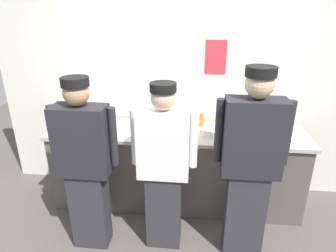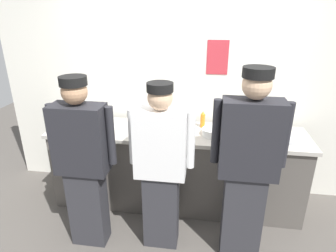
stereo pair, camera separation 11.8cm
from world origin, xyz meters
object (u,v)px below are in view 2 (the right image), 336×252
(chef_center, at_px, (161,165))
(deli_cup, at_px, (106,118))
(ramekin_green_sauce, at_px, (146,132))
(ramekin_orange_sauce, at_px, (160,134))
(plate_stack_front, at_px, (213,132))
(plate_stack_rear, at_px, (94,127))
(mixing_bowl_steel, at_px, (161,123))
(chef_far_right, at_px, (248,164))
(chef_near_left, at_px, (83,161))
(squeeze_bottle_secondary, at_px, (236,124))
(squeeze_bottle_primary, at_px, (203,120))
(sheet_tray, at_px, (266,135))
(ramekin_yellow_sauce, at_px, (79,124))

(chef_center, xyz_separation_m, deli_cup, (-0.79, 0.81, 0.11))
(ramekin_green_sauce, xyz_separation_m, ramekin_orange_sauce, (0.16, -0.04, -0.00))
(plate_stack_front, xyz_separation_m, plate_stack_rear, (-1.29, -0.06, 0.01))
(plate_stack_front, height_order, mixing_bowl_steel, mixing_bowl_steel)
(plate_stack_front, height_order, deli_cup, deli_cup)
(chef_far_right, relative_size, deli_cup, 16.36)
(chef_center, distance_m, deli_cup, 1.14)
(plate_stack_rear, relative_size, deli_cup, 2.31)
(chef_near_left, relative_size, squeeze_bottle_secondary, 8.26)
(mixing_bowl_steel, bearing_deg, chef_near_left, -125.15)
(plate_stack_rear, height_order, mixing_bowl_steel, mixing_bowl_steel)
(chef_far_right, relative_size, plate_stack_rear, 7.07)
(chef_far_right, xyz_separation_m, squeeze_bottle_secondary, (-0.05, 0.73, 0.07))
(plate_stack_front, distance_m, squeeze_bottle_primary, 0.25)
(chef_far_right, xyz_separation_m, plate_stack_rear, (-1.57, 0.56, 0.02))
(sheet_tray, bearing_deg, ramekin_green_sauce, -174.93)
(ramekin_green_sauce, bearing_deg, chef_near_left, -125.46)
(ramekin_green_sauce, bearing_deg, squeeze_bottle_primary, 25.02)
(ramekin_yellow_sauce, bearing_deg, squeeze_bottle_primary, 6.04)
(plate_stack_front, height_order, plate_stack_rear, plate_stack_rear)
(ramekin_green_sauce, distance_m, deli_cup, 0.60)
(plate_stack_rear, relative_size, mixing_bowl_steel, 0.82)
(mixing_bowl_steel, bearing_deg, deli_cup, 173.68)
(chef_far_right, distance_m, ramekin_yellow_sauce, 1.93)
(sheet_tray, bearing_deg, plate_stack_rear, -176.73)
(plate_stack_front, relative_size, ramekin_yellow_sauce, 2.84)
(ramekin_yellow_sauce, bearing_deg, ramekin_orange_sauce, -9.86)
(chef_far_right, relative_size, squeeze_bottle_primary, 9.30)
(plate_stack_rear, relative_size, squeeze_bottle_primary, 1.32)
(chef_near_left, bearing_deg, ramekin_green_sauce, 54.54)
(ramekin_yellow_sauce, bearing_deg, sheet_tray, -0.46)
(sheet_tray, distance_m, deli_cup, 1.80)
(plate_stack_front, xyz_separation_m, ramekin_green_sauce, (-0.71, -0.07, -0.01))
(deli_cup, bearing_deg, plate_stack_rear, -98.87)
(sheet_tray, distance_m, ramekin_yellow_sauce, 2.07)
(chef_center, relative_size, deli_cup, 14.99)
(plate_stack_front, height_order, squeeze_bottle_primary, squeeze_bottle_primary)
(chef_near_left, xyz_separation_m, ramekin_orange_sauce, (0.60, 0.58, 0.05))
(chef_far_right, relative_size, squeeze_bottle_secondary, 8.76)
(squeeze_bottle_primary, height_order, ramekin_orange_sauce, squeeze_bottle_primary)
(squeeze_bottle_secondary, bearing_deg, chef_far_right, -85.74)
(chef_center, distance_m, sheet_tray, 1.20)
(plate_stack_front, distance_m, ramekin_green_sauce, 0.72)
(squeeze_bottle_primary, xyz_separation_m, deli_cup, (-1.12, -0.00, -0.04))
(squeeze_bottle_primary, bearing_deg, sheet_tray, -13.85)
(ramekin_green_sauce, bearing_deg, mixing_bowl_steel, 55.83)
(chef_center, relative_size, ramekin_orange_sauce, 18.55)
(squeeze_bottle_primary, distance_m, ramekin_orange_sauce, 0.54)
(ramekin_yellow_sauce, bearing_deg, ramekin_green_sauce, -9.04)
(ramekin_orange_sauce, relative_size, deli_cup, 0.81)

